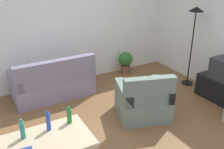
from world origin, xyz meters
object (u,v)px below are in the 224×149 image
at_px(potted_plant, 126,61).
at_px(bottle_tall, 22,130).
at_px(desk, 41,149).
at_px(bottle_green, 69,116).
at_px(bottle_blue, 48,121).
at_px(armchair, 144,101).
at_px(couch, 54,83).
at_px(tv_stand, 223,91).
at_px(torchiere_lamp, 194,25).

height_order(potted_plant, bottle_tall, bottle_tall).
relative_size(desk, bottle_green, 5.15).
xyz_separation_m(bottle_blue, bottle_green, (0.28, 0.02, -0.02)).
bearing_deg(armchair, potted_plant, -94.35).
bearing_deg(desk, armchair, 21.44).
height_order(couch, tv_stand, couch).
distance_m(torchiere_lamp, bottle_tall, 4.24).
xyz_separation_m(bottle_tall, bottle_green, (0.60, 0.03, -0.01)).
distance_m(couch, bottle_blue, 2.39).
xyz_separation_m(tv_stand, bottle_blue, (-3.70, -0.25, 0.64)).
distance_m(torchiere_lamp, bottle_blue, 3.94).
distance_m(potted_plant, armchair, 2.07).
relative_size(tv_stand, potted_plant, 1.93).
bearing_deg(couch, potted_plant, -171.22).
height_order(torchiere_lamp, bottle_tall, torchiere_lamp).
bearing_deg(potted_plant, tv_stand, -67.47).
bearing_deg(torchiere_lamp, potted_plant, 126.38).
height_order(armchair, bottle_green, bottle_green).
relative_size(desk, potted_plant, 2.12).
distance_m(couch, desk, 2.57).
distance_m(couch, bottle_tall, 2.51).
bearing_deg(armchair, bottle_tall, 34.45).
height_order(bottle_tall, bottle_green, bottle_tall).
bearing_deg(desk, torchiere_lamp, 20.95).
bearing_deg(potted_plant, bottle_blue, -137.65).
height_order(tv_stand, bottle_blue, bottle_blue).
xyz_separation_m(couch, armchair, (1.20, -1.59, 0.01)).
relative_size(tv_stand, bottle_tall, 4.20).
bearing_deg(tv_stand, torchiere_lamp, 0.00).
bearing_deg(couch, desk, 69.23).
xyz_separation_m(tv_stand, bottle_tall, (-4.01, -0.26, 0.64)).
height_order(armchair, bottle_tall, bottle_tall).
distance_m(desk, potted_plant, 3.99).
xyz_separation_m(couch, bottle_green, (-0.46, -2.18, 0.55)).
distance_m(desk, armchair, 2.27).
distance_m(tv_stand, torchiere_lamp, 1.54).
bearing_deg(bottle_blue, bottle_green, 4.21).
distance_m(desk, bottle_tall, 0.32).
height_order(bottle_tall, bottle_blue, bottle_blue).
relative_size(torchiere_lamp, armchair, 1.61).
bearing_deg(tv_stand, bottle_green, 93.80).
distance_m(torchiere_lamp, armchair, 2.17).
height_order(desk, potted_plant, desk).
xyz_separation_m(potted_plant, armchair, (-0.82, -1.90, -0.01)).
bearing_deg(bottle_tall, couch, 64.55).
bearing_deg(bottle_blue, torchiere_lamp, 18.51).
height_order(couch, bottle_tall, bottle_tall).
xyz_separation_m(tv_stand, desk, (-3.86, -0.43, 0.41)).
height_order(torchiere_lamp, potted_plant, torchiere_lamp).
bearing_deg(tv_stand, armchair, 78.37).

